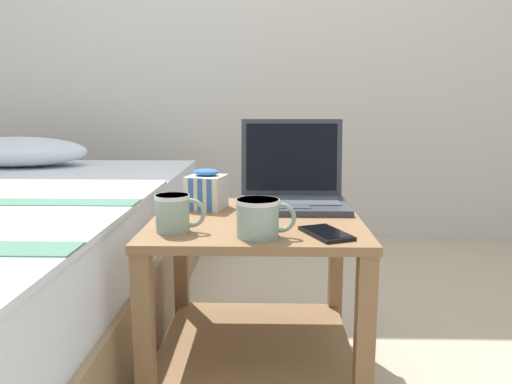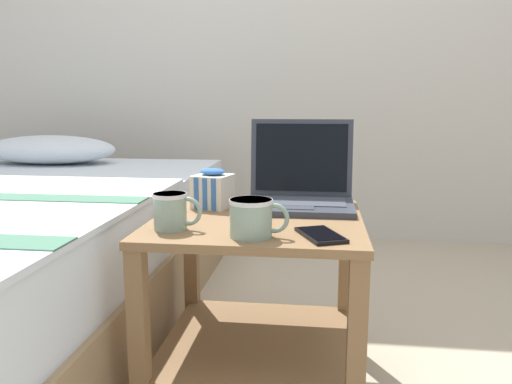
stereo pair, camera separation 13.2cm
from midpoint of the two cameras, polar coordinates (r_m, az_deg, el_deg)
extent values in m
plane|color=tan|center=(1.57, 2.79, -20.79)|extent=(8.00, 8.00, 0.00)
cube|color=beige|center=(3.00, 5.56, 18.68)|extent=(8.00, 0.05, 2.50)
ellipsoid|color=silver|center=(2.66, -21.21, 4.55)|extent=(0.67, 0.36, 0.14)
cube|color=olive|center=(1.38, 2.96, -3.43)|extent=(0.57, 0.56, 0.02)
cube|color=olive|center=(1.51, 2.83, -16.78)|extent=(0.53, 0.52, 0.02)
cube|color=olive|center=(1.28, -10.23, -16.56)|extent=(0.04, 0.04, 0.47)
cube|color=olive|center=(1.24, 14.55, -17.68)|extent=(0.04, 0.04, 0.47)
cube|color=olive|center=(1.73, -5.15, -9.11)|extent=(0.04, 0.04, 0.47)
cube|color=olive|center=(1.70, 12.39, -9.66)|extent=(0.04, 0.04, 0.47)
cube|color=#333842|center=(1.50, 7.45, -1.62)|extent=(0.33, 0.25, 0.02)
cube|color=#424751|center=(1.52, 7.46, -1.09)|extent=(0.28, 0.14, 0.00)
cube|color=#424751|center=(1.43, 7.47, -1.78)|extent=(0.09, 0.05, 0.00)
cube|color=#333842|center=(1.62, 7.55, 3.91)|extent=(0.33, 0.03, 0.24)
cube|color=black|center=(1.61, 7.55, 3.91)|extent=(0.29, 0.02, 0.21)
cube|color=black|center=(1.62, 8.17, 4.68)|extent=(0.04, 0.01, 0.04)
cube|color=orange|center=(1.62, 6.13, 2.32)|extent=(0.03, 0.01, 0.04)
cube|color=red|center=(1.62, 8.75, 3.77)|extent=(0.04, 0.00, 0.03)
cube|color=blue|center=(1.62, 8.12, 5.61)|extent=(0.05, 0.00, 0.03)
cylinder|color=#8CA593|center=(1.25, -6.84, -2.25)|extent=(0.08, 0.08, 0.09)
cylinder|color=silver|center=(1.25, -6.88, -0.40)|extent=(0.09, 0.09, 0.01)
cylinder|color=black|center=(1.25, -6.87, -0.81)|extent=(0.07, 0.07, 0.01)
torus|color=#8CA593|center=(1.24, -4.81, -2.25)|extent=(0.07, 0.01, 0.07)
cylinder|color=#8CA593|center=(1.18, 2.64, -3.04)|extent=(0.10, 0.10, 0.09)
cylinder|color=silver|center=(1.17, 2.65, -1.11)|extent=(0.10, 0.10, 0.01)
cylinder|color=black|center=(1.17, 2.65, -1.54)|extent=(0.09, 0.09, 0.01)
torus|color=#8CA593|center=(1.17, 5.30, -3.03)|extent=(0.07, 0.01, 0.07)
cube|color=silver|center=(1.51, -2.45, 0.07)|extent=(0.13, 0.13, 0.10)
cube|color=#3366B2|center=(1.47, -4.32, -0.19)|extent=(0.01, 0.01, 0.09)
cube|color=#3366B2|center=(1.46, -3.31, -0.27)|extent=(0.01, 0.01, 0.09)
cube|color=#3366B2|center=(1.45, -2.29, -0.35)|extent=(0.01, 0.01, 0.09)
ellipsoid|color=#3366B2|center=(1.50, -2.47, 2.33)|extent=(0.09, 0.08, 0.02)
cube|color=black|center=(1.20, 10.55, -4.91)|extent=(0.13, 0.16, 0.01)
cube|color=black|center=(1.20, 10.55, -4.67)|extent=(0.12, 0.15, 0.00)
camera|label=1|loc=(0.07, -87.14, 0.52)|focal=35.00mm
camera|label=2|loc=(0.07, 92.86, -0.52)|focal=35.00mm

